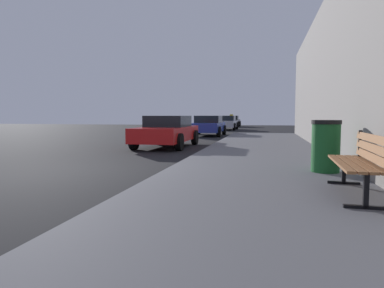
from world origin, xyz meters
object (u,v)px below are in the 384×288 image
Objects in this scene: bench at (361,159)px; car_blue at (208,125)px; trash_bin at (326,146)px; car_red at (167,131)px; car_silver at (226,123)px; car_black at (231,121)px.

car_blue is (-4.96, 16.83, -0.02)m from bench.
car_red reaches higher than trash_bin.
car_blue is 0.95× the size of car_silver.
car_silver reaches higher than trash_bin.
trash_bin is 33.85m from car_black.
car_blue reaches higher than trash_bin.
bench is at bearing 106.43° from car_blue.
trash_bin is at bearing 98.80° from car_black.
trash_bin is 0.25× the size of car_blue.
bench is 0.42× the size of car_silver.
car_silver is (0.06, 9.53, 0.00)m from car_blue.
car_black is at bearing 101.19° from bench.
car_black reaches higher than car_red.
trash_bin is 0.23× the size of car_silver.
car_red is at bearing 87.86° from car_blue.
bench is 26.81m from car_silver.
car_black reaches higher than car_silver.
trash_bin reaches higher than bench.
car_blue is at bearing -92.14° from car_red.
car_blue is 9.53m from car_silver.
car_silver is at bearing 101.07° from trash_bin.
car_black is (-0.05, 27.06, 0.00)m from car_red.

